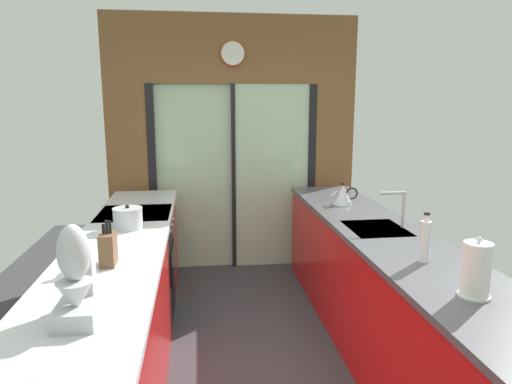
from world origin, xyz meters
TOP-DOWN VIEW (x-y plane):
  - ground_plane at (0.00, 0.60)m, footprint 5.04×7.60m
  - back_wall_unit at (0.00, 2.40)m, footprint 2.64×0.12m
  - left_counter_run at (-0.91, 0.13)m, footprint 0.62×3.80m
  - right_counter_run at (0.91, 0.30)m, footprint 0.62×3.80m
  - sink_faucet at (1.06, 0.55)m, footprint 0.19×0.02m
  - oven_range at (-0.91, 1.25)m, footprint 0.60×0.60m
  - knife_block at (-0.89, 0.01)m, footprint 0.08×0.14m
  - stand_mixer at (-0.89, -0.65)m, footprint 0.17×0.27m
  - stock_pot at (-0.89, 0.77)m, footprint 0.21×0.21m
  - kettle at (0.89, 1.34)m, footprint 0.26×0.18m
  - soap_bottle at (0.89, -0.16)m, footprint 0.06×0.06m
  - paper_towel_roll at (0.89, -0.65)m, footprint 0.15×0.15m

SIDE VIEW (x-z plane):
  - ground_plane at x=0.00m, z-range -0.02..0.00m
  - oven_range at x=-0.91m, z-range 0.00..0.92m
  - right_counter_run at x=0.91m, z-range 0.00..0.92m
  - left_counter_run at x=-0.91m, z-range 0.01..0.93m
  - stock_pot at x=-0.89m, z-range 0.91..1.09m
  - kettle at x=0.89m, z-range 0.91..1.11m
  - knife_block at x=-0.89m, z-range 0.89..1.14m
  - soap_bottle at x=0.89m, z-range 0.90..1.19m
  - paper_towel_roll at x=0.89m, z-range 0.90..1.20m
  - stand_mixer at x=-0.89m, z-range 0.87..1.29m
  - sink_faucet at x=1.06m, z-range 0.96..1.23m
  - back_wall_unit at x=0.00m, z-range 0.17..2.87m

